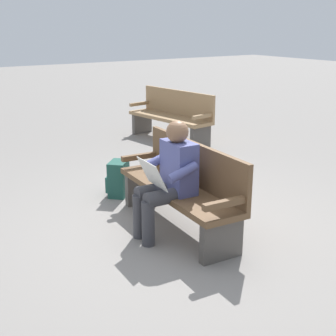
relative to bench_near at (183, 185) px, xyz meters
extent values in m
plane|color=gray|center=(0.00, 0.07, -0.46)|extent=(40.00, 40.00, 0.00)
cube|color=brown|center=(0.00, 0.07, -0.04)|extent=(1.83, 0.60, 0.06)
cube|color=brown|center=(-0.01, -0.14, 0.22)|extent=(1.80, 0.18, 0.45)
cube|color=brown|center=(-0.84, 0.13, 0.11)|extent=(0.09, 0.48, 0.06)
cube|color=brown|center=(0.85, 0.01, 0.11)|extent=(0.09, 0.48, 0.06)
cube|color=#4C4742|center=(-0.79, 0.13, -0.26)|extent=(0.11, 0.44, 0.39)
cube|color=#4C4742|center=(0.80, 0.01, -0.26)|extent=(0.11, 0.44, 0.39)
cube|color=#474C84|center=(-0.11, 0.13, 0.25)|extent=(0.41, 0.25, 0.52)
sphere|color=brown|center=(-0.11, 0.15, 0.61)|extent=(0.22, 0.22, 0.22)
cylinder|color=#38383D|center=(-0.19, 0.35, 0.01)|extent=(0.18, 0.43, 0.15)
cylinder|color=#38383D|center=(0.01, 0.33, 0.01)|extent=(0.18, 0.43, 0.15)
cylinder|color=#38383D|center=(-0.18, 0.53, -0.23)|extent=(0.13, 0.13, 0.45)
cylinder|color=#38383D|center=(0.02, 0.52, -0.23)|extent=(0.13, 0.13, 0.45)
cylinder|color=#474C84|center=(-0.34, 0.25, 0.28)|extent=(0.11, 0.32, 0.18)
cylinder|color=#474C84|center=(0.14, 0.21, 0.28)|extent=(0.11, 0.32, 0.18)
cube|color=silver|center=(-0.09, 0.43, 0.23)|extent=(0.41, 0.16, 0.27)
cube|color=#1E4C42|center=(1.19, 0.14, -0.24)|extent=(0.36, 0.35, 0.44)
cube|color=#23574C|center=(1.28, 0.23, -0.30)|extent=(0.18, 0.18, 0.20)
cube|color=#9E7A51|center=(3.25, -1.98, -0.04)|extent=(1.85, 0.74, 0.06)
cube|color=#9E7A51|center=(3.28, -2.20, 0.22)|extent=(1.79, 0.32, 0.45)
cube|color=#9E7A51|center=(2.41, -2.11, 0.11)|extent=(0.13, 0.48, 0.06)
cube|color=#9E7A51|center=(4.09, -1.86, 0.11)|extent=(0.13, 0.48, 0.06)
cube|color=#4C4742|center=(2.46, -2.10, -0.26)|extent=(0.14, 0.44, 0.39)
cube|color=#4C4742|center=(4.04, -1.87, -0.26)|extent=(0.14, 0.44, 0.39)
camera|label=1|loc=(-3.73, 2.64, 1.62)|focal=49.83mm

